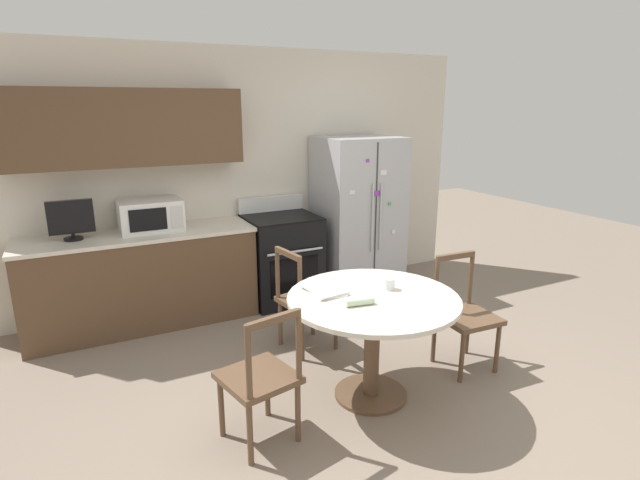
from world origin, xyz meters
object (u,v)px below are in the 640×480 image
object	(u,v)px
countertop_tv	(71,219)
candle_glass	(389,285)
refrigerator	(358,215)
dining_chair_far	(305,301)
dining_chair_right	(465,315)
oven_range	(282,258)
microwave	(150,215)
dining_chair_left	(261,379)

from	to	relation	value
countertop_tv	candle_glass	xyz separation A→B (m)	(1.96, -1.96, -0.28)
refrigerator	dining_chair_far	xyz separation A→B (m)	(-1.16, -1.07, -0.42)
countertop_tv	dining_chair_right	world-z (taller)	countertop_tv
countertop_tv	oven_range	bearing A→B (deg)	-0.88
microwave	candle_glass	xyz separation A→B (m)	(1.30, -2.01, -0.24)
candle_glass	dining_chair_left	bearing A→B (deg)	-170.02
microwave	dining_chair_far	size ratio (longest dim) A/B	0.62
oven_range	microwave	xyz separation A→B (m)	(-1.28, 0.08, 0.58)
microwave	refrigerator	bearing A→B (deg)	-3.35
refrigerator	dining_chair_far	bearing A→B (deg)	-137.28
refrigerator	countertop_tv	world-z (taller)	refrigerator
dining_chair_left	dining_chair_right	distance (m)	1.77
countertop_tv	candle_glass	size ratio (longest dim) A/B	4.28
microwave	dining_chair_far	bearing A→B (deg)	-49.76
dining_chair_left	candle_glass	distance (m)	1.13
dining_chair_left	dining_chair_right	bearing A→B (deg)	-7.12
oven_range	microwave	distance (m)	1.40
countertop_tv	candle_glass	distance (m)	2.79
refrigerator	candle_glass	world-z (taller)	refrigerator
refrigerator	oven_range	world-z (taller)	refrigerator
microwave	dining_chair_left	xyz separation A→B (m)	(0.25, -2.20, -0.61)
dining_chair_far	microwave	bearing A→B (deg)	-148.36
microwave	countertop_tv	bearing A→B (deg)	-175.35
dining_chair_left	candle_glass	world-z (taller)	dining_chair_left
dining_chair_far	oven_range	bearing A→B (deg)	158.25
refrigerator	dining_chair_left	xyz separation A→B (m)	(-1.93, -2.07, -0.42)
microwave	countertop_tv	distance (m)	0.67
oven_range	dining_chair_right	world-z (taller)	oven_range
candle_glass	countertop_tv	bearing A→B (deg)	135.08
microwave	dining_chair_far	xyz separation A→B (m)	(1.02, -1.20, -0.61)
oven_range	dining_chair_right	xyz separation A→B (m)	(0.74, -1.96, -0.03)
microwave	countertop_tv	world-z (taller)	countertop_tv
dining_chair_right	candle_glass	xyz separation A→B (m)	(-0.71, 0.03, 0.37)
countertop_tv	dining_chair_left	distance (m)	2.42
candle_glass	refrigerator	bearing A→B (deg)	64.93
oven_range	dining_chair_right	distance (m)	2.10
refrigerator	dining_chair_left	world-z (taller)	refrigerator
dining_chair_left	microwave	bearing A→B (deg)	84.47
oven_range	dining_chair_right	size ratio (longest dim) A/B	1.20
countertop_tv	candle_glass	world-z (taller)	countertop_tv
microwave	dining_chair_left	world-z (taller)	microwave
countertop_tv	dining_chair_far	world-z (taller)	countertop_tv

